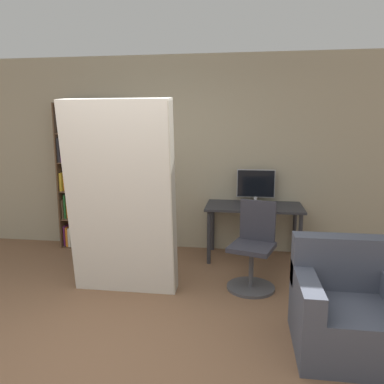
{
  "coord_description": "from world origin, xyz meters",
  "views": [
    {
      "loc": [
        1.01,
        -2.39,
        1.76
      ],
      "look_at": [
        0.44,
        1.54,
        1.05
      ],
      "focal_mm": 35.0,
      "sensor_mm": 36.0,
      "label": 1
    }
  ],
  "objects_px": {
    "office_chair": "(253,253)",
    "mattress_near": "(122,200)",
    "monitor": "(256,185)",
    "bookshelf": "(84,175)",
    "armchair": "(349,309)"
  },
  "relations": [
    {
      "from": "office_chair",
      "to": "mattress_near",
      "type": "relative_size",
      "value": 0.47
    },
    {
      "from": "office_chair",
      "to": "mattress_near",
      "type": "height_order",
      "value": "mattress_near"
    },
    {
      "from": "bookshelf",
      "to": "mattress_near",
      "type": "height_order",
      "value": "bookshelf"
    },
    {
      "from": "bookshelf",
      "to": "armchair",
      "type": "bearing_deg",
      "value": -34.36
    },
    {
      "from": "monitor",
      "to": "mattress_near",
      "type": "relative_size",
      "value": 0.25
    },
    {
      "from": "monitor",
      "to": "bookshelf",
      "type": "relative_size",
      "value": 0.25
    },
    {
      "from": "monitor",
      "to": "mattress_near",
      "type": "distance_m",
      "value": 2.01
    },
    {
      "from": "mattress_near",
      "to": "monitor",
      "type": "bearing_deg",
      "value": 46.34
    },
    {
      "from": "monitor",
      "to": "bookshelf",
      "type": "bearing_deg",
      "value": -179.98
    },
    {
      "from": "office_chair",
      "to": "mattress_near",
      "type": "xyz_separation_m",
      "value": [
        -1.35,
        -0.34,
        0.62
      ]
    },
    {
      "from": "monitor",
      "to": "office_chair",
      "type": "height_order",
      "value": "monitor"
    },
    {
      "from": "bookshelf",
      "to": "office_chair",
      "type": "bearing_deg",
      "value": -24.92
    },
    {
      "from": "monitor",
      "to": "armchair",
      "type": "distance_m",
      "value": 2.35
    },
    {
      "from": "office_chair",
      "to": "armchair",
      "type": "distance_m",
      "value": 1.27
    },
    {
      "from": "bookshelf",
      "to": "mattress_near",
      "type": "bearing_deg",
      "value": -54.14
    }
  ]
}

